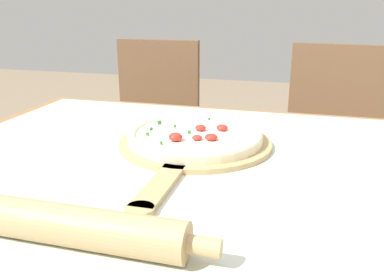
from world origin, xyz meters
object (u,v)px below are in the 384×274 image
pizza (195,135)px  chair_right (330,141)px  chair_left (153,126)px  rolling_pin (82,227)px  pizza_peel (193,145)px

pizza → chair_right: bearing=64.3°
chair_left → pizza: bearing=-63.0°
rolling_pin → chair_left: bearing=106.4°
pizza_peel → chair_right: size_ratio=0.62×
chair_right → rolling_pin: bearing=-101.7°
rolling_pin → pizza: bearing=84.8°
pizza → chair_left: 0.89m
rolling_pin → chair_right: (0.41, 1.22, -0.24)m
pizza → chair_right: chair_right is taller
pizza_peel → chair_right: (0.37, 0.78, -0.21)m
rolling_pin → chair_right: size_ratio=0.44×
rolling_pin → chair_right: bearing=71.5°
pizza_peel → chair_left: size_ratio=0.62×
pizza_peel → chair_left: chair_left is taller
chair_right → pizza: bearing=-108.9°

